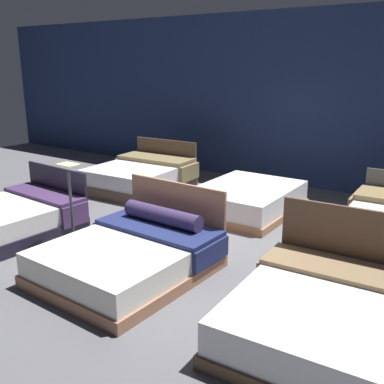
# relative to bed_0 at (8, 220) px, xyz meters

# --- Properties ---
(ground_plane) EXTENTS (18.00, 18.00, 0.02)m
(ground_plane) POSITION_rel_bed_0_xyz_m (2.38, 1.28, -0.25)
(ground_plane) COLOR #5B5B60
(showroom_back_wall) EXTENTS (18.00, 0.06, 3.50)m
(showroom_back_wall) POSITION_rel_bed_0_xyz_m (2.38, 5.18, 1.51)
(showroom_back_wall) COLOR navy
(showroom_back_wall) RESTS_ON ground_plane
(bed_0) EXTENTS (1.67, 2.01, 0.88)m
(bed_0) POSITION_rel_bed_0_xyz_m (0.00, 0.00, 0.00)
(bed_0) COLOR black
(bed_0) RESTS_ON ground_plane
(bed_1) EXTENTS (1.74, 2.00, 0.97)m
(bed_1) POSITION_rel_bed_0_xyz_m (2.36, 0.10, 0.00)
(bed_1) COLOR #99684E
(bed_1) RESTS_ON ground_plane
(bed_2) EXTENTS (1.71, 2.00, 1.04)m
(bed_2) POSITION_rel_bed_0_xyz_m (4.73, 0.10, -0.00)
(bed_2) COLOR brown
(bed_2) RESTS_ON ground_plane
(bed_3) EXTENTS (1.77, 2.01, 0.89)m
(bed_3) POSITION_rel_bed_0_xyz_m (-0.06, 3.07, 0.02)
(bed_3) COLOR brown
(bed_3) RESTS_ON ground_plane
(bed_4) EXTENTS (1.53, 1.93, 0.46)m
(bed_4) POSITION_rel_bed_0_xyz_m (2.40, 2.98, -0.02)
(bed_4) COLOR #9B6A49
(bed_4) RESTS_ON ground_plane
(price_sign) EXTENTS (0.28, 0.24, 1.20)m
(price_sign) POSITION_rel_bed_0_xyz_m (1.17, 0.22, 0.23)
(price_sign) COLOR #3F3F44
(price_sign) RESTS_ON ground_plane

